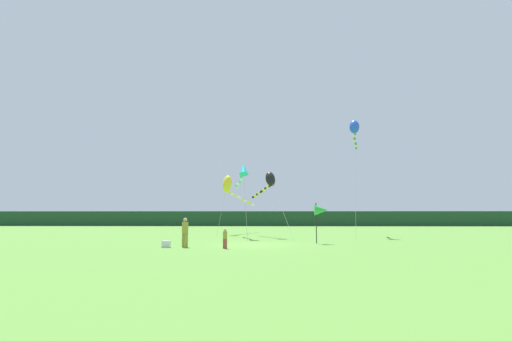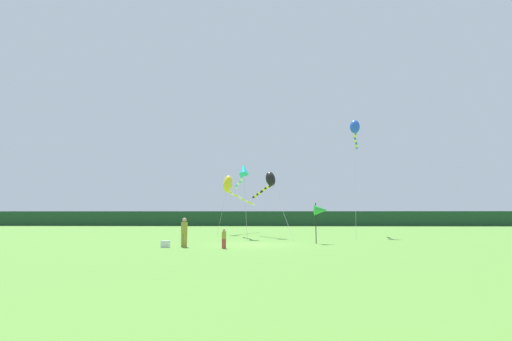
% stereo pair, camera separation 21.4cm
% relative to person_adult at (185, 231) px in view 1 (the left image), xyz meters
% --- Properties ---
extents(ground_plane, '(120.00, 120.00, 0.00)m').
position_rel_person_adult_xyz_m(ground_plane, '(3.98, 2.09, -0.96)').
color(ground_plane, '#5B9338').
extents(distant_treeline, '(108.00, 2.14, 2.57)m').
position_rel_person_adult_xyz_m(distant_treeline, '(3.98, 47.09, 0.33)').
color(distant_treeline, '#1E4228').
rests_on(distant_treeline, ground).
extents(person_adult, '(0.38, 0.38, 1.72)m').
position_rel_person_adult_xyz_m(person_adult, '(0.00, 0.00, 0.00)').
color(person_adult, olive).
rests_on(person_adult, ground).
extents(person_child, '(0.25, 0.25, 1.13)m').
position_rel_person_adult_xyz_m(person_child, '(2.47, -0.92, -0.33)').
color(person_child, '#B23338').
rests_on(person_child, ground).
extents(cooler_box, '(0.46, 0.42, 0.39)m').
position_rel_person_adult_xyz_m(cooler_box, '(-1.04, -0.24, -0.77)').
color(cooler_box, silver).
rests_on(cooler_box, ground).
extents(banner_flag_pole, '(0.90, 0.70, 2.70)m').
position_rel_person_adult_xyz_m(banner_flag_pole, '(8.50, 3.25, 1.24)').
color(banner_flag_pole, black).
rests_on(banner_flag_pole, ground).
extents(kite_yellow, '(3.32, 7.33, 5.87)m').
position_rel_person_adult_xyz_m(kite_yellow, '(1.13, 15.87, 3.76)').
color(kite_yellow, '#B2B2B2').
rests_on(kite_yellow, ground).
extents(kite_cyan, '(1.46, 6.16, 6.28)m').
position_rel_person_adult_xyz_m(kite_cyan, '(2.82, 9.28, 4.51)').
color(kite_cyan, '#B2B2B2').
rests_on(kite_cyan, ground).
extents(kite_blue, '(2.15, 8.08, 10.64)m').
position_rel_person_adult_xyz_m(kite_blue, '(12.93, 12.42, 8.77)').
color(kite_blue, '#B2B2B2').
rests_on(kite_blue, ground).
extents(kite_black, '(3.45, 8.10, 5.76)m').
position_rel_person_adult_xyz_m(kite_black, '(5.03, 10.58, 3.85)').
color(kite_black, '#B2B2B2').
rests_on(kite_black, ground).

